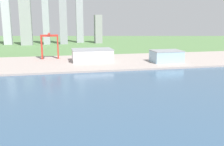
{
  "coord_description": "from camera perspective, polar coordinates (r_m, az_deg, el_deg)",
  "views": [
    {
      "loc": [
        -17.99,
        122.42,
        63.03
      ],
      "look_at": [
        10.62,
        257.06,
        33.83
      ],
      "focal_mm": 40.39,
      "sensor_mm": 36.0,
      "label": 1
    }
  ],
  "objects": [
    {
      "name": "warehouse_main",
      "position": [
        376.11,
        -4.5,
        4.08
      ],
      "size": [
        59.17,
        37.85,
        18.22
      ],
      "color": "white",
      "rests_on": "industrial_pier"
    },
    {
      "name": "distant_skyline",
      "position": [
        686.5,
        -13.67,
        11.78
      ],
      "size": [
        253.64,
        63.52,
        156.38
      ],
      "color": "#B7B9C2",
      "rests_on": "ground"
    },
    {
      "name": "water_bay",
      "position": [
        134.58,
        -3.03,
        -15.93
      ],
      "size": [
        840.0,
        360.0,
        0.15
      ],
      "primitive_type": "cube",
      "color": "#385675",
      "rests_on": "ground"
    },
    {
      "name": "industrial_pier",
      "position": [
        373.17,
        -9.08,
        2.3
      ],
      "size": [
        840.0,
        140.0,
        2.5
      ],
      "primitive_type": "cube",
      "color": "#A69890",
      "rests_on": "ground"
    },
    {
      "name": "port_crane_red",
      "position": [
        406.88,
        -13.96,
        7.2
      ],
      "size": [
        26.99,
        36.55,
        40.45
      ],
      "color": "#B72D23",
      "rests_on": "industrial_pier"
    },
    {
      "name": "ground_plane",
      "position": [
        189.29,
        -5.91,
        -7.54
      ],
      "size": [
        2400.0,
        2400.0,
        0.0
      ],
      "primitive_type": "plane",
      "color": "#557C47"
    },
    {
      "name": "warehouse_annex",
      "position": [
        375.29,
        12.2,
        3.75
      ],
      "size": [
        42.83,
        31.44,
        17.17
      ],
      "color": "#99BCD1",
      "rests_on": "industrial_pier"
    }
  ]
}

